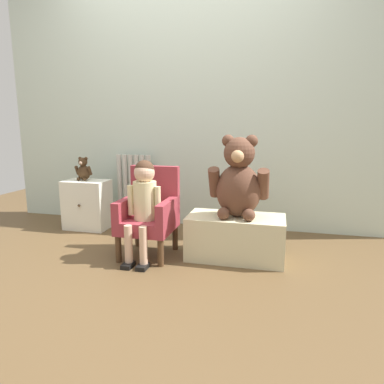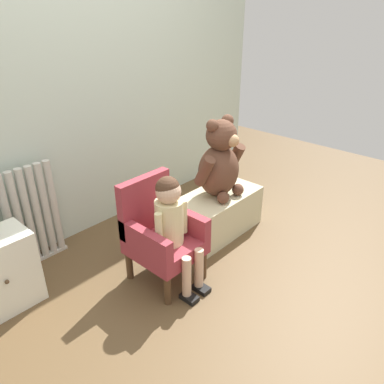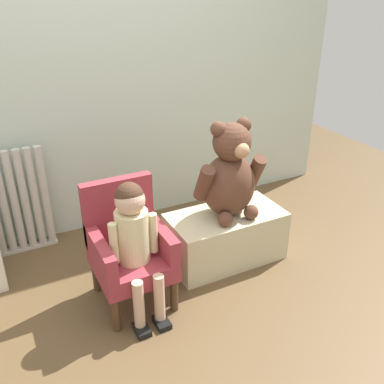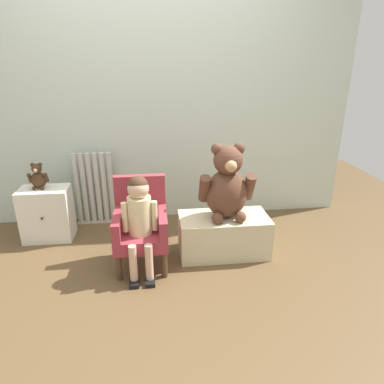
% 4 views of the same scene
% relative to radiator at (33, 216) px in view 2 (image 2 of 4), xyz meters
% --- Properties ---
extents(ground_plane, '(6.00, 6.00, 0.00)m').
position_rel_radiator_xyz_m(ground_plane, '(0.53, -1.17, -0.34)').
color(ground_plane, brown).
extents(back_wall, '(3.80, 0.05, 2.40)m').
position_rel_radiator_xyz_m(back_wall, '(0.53, 0.13, 0.86)').
color(back_wall, silver).
rests_on(back_wall, ground_plane).
extents(radiator, '(0.37, 0.05, 0.69)m').
position_rel_radiator_xyz_m(radiator, '(0.00, 0.00, 0.00)').
color(radiator, beige).
rests_on(radiator, ground_plane).
extents(child_armchair, '(0.39, 0.41, 0.67)m').
position_rel_radiator_xyz_m(child_armchair, '(0.45, -0.75, -0.02)').
color(child_armchair, '#94303A').
rests_on(child_armchair, ground_plane).
extents(child_figure, '(0.25, 0.35, 0.73)m').
position_rel_radiator_xyz_m(child_figure, '(0.45, -0.86, 0.13)').
color(child_figure, beige).
rests_on(child_figure, ground_plane).
extents(low_bench, '(0.71, 0.37, 0.32)m').
position_rel_radiator_xyz_m(low_bench, '(1.10, -0.68, -0.18)').
color(low_bench, beige).
rests_on(low_bench, ground_plane).
extents(large_teddy_bear, '(0.43, 0.30, 0.59)m').
position_rel_radiator_xyz_m(large_teddy_bear, '(1.11, -0.69, 0.24)').
color(large_teddy_bear, brown).
rests_on(large_teddy_bear, low_bench).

